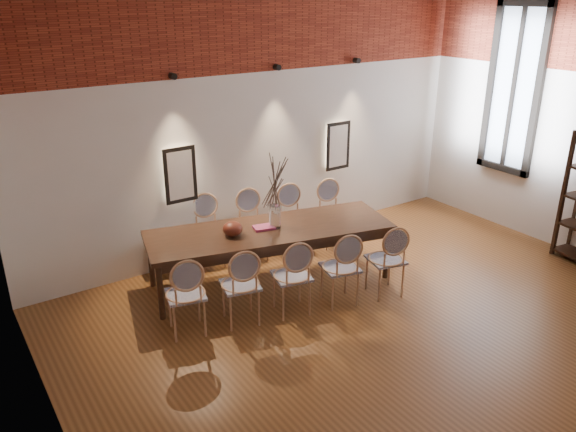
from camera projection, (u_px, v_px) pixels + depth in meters
floor at (444, 359)px, 5.76m from camera, size 7.00×7.00×0.02m
wall_back at (260, 108)px, 7.74m from camera, size 7.00×0.10×4.00m
wall_left at (51, 279)px, 3.17m from camera, size 0.10×7.00×4.00m
brick_band_back at (261, 12)px, 7.22m from camera, size 7.00×0.02×1.50m
brick_band_left at (26, 48)px, 2.74m from camera, size 0.02×7.00×1.50m
niche_left at (179, 174)px, 7.25m from camera, size 0.36×0.06×0.66m
niche_right at (337, 146)px, 8.60m from camera, size 0.36×0.06×0.66m
spot_fixture_left at (173, 76)px, 6.76m from camera, size 0.08×0.10×0.08m
spot_fixture_mid at (277, 67)px, 7.54m from camera, size 0.08×0.10×0.08m
spot_fixture_right at (357, 60)px, 8.26m from camera, size 0.08×0.10×0.08m
window_glass at (514, 89)px, 8.29m from camera, size 0.02×0.78×2.38m
window_frame at (514, 90)px, 8.28m from camera, size 0.08×0.90×2.50m
window_mullion at (514, 90)px, 8.28m from camera, size 0.06×0.06×2.40m
dining_table at (270, 255)px, 7.14m from camera, size 3.21×1.69×0.75m
chair_near_a at (186, 294)px, 6.05m from camera, size 0.53×0.53×0.94m
chair_near_b at (240, 285)px, 6.24m from camera, size 0.53×0.53×0.94m
chair_near_c at (292, 276)px, 6.44m from camera, size 0.53×0.53×0.94m
chair_near_d at (340, 267)px, 6.63m from camera, size 0.53×0.53×0.94m
chair_near_e at (386, 259)px, 6.83m from camera, size 0.53×0.53×0.94m
chair_far_a at (164, 239)px, 7.39m from camera, size 0.53×0.53×0.94m
chair_far_b at (209, 232)px, 7.58m from camera, size 0.53×0.53×0.94m
chair_far_c at (253, 226)px, 7.78m from camera, size 0.53×0.53×0.94m
chair_far_d at (294, 220)px, 7.98m from camera, size 0.53×0.53×0.94m
chair_far_e at (333, 215)px, 8.17m from camera, size 0.53×0.53×0.94m
vase at (275, 217)px, 6.97m from camera, size 0.14×0.14×0.30m
dried_branches at (275, 182)px, 6.80m from camera, size 0.50×0.50×0.70m
bowl at (233, 229)px, 6.77m from camera, size 0.24×0.24×0.18m
book at (264, 227)px, 6.99m from camera, size 0.30×0.24×0.03m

